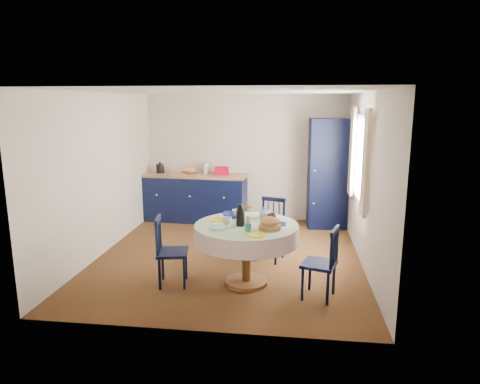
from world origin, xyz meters
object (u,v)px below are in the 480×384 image
Objects in this scene: chair_right at (322,263)px; mug_a at (227,221)px; dining_table at (247,234)px; mug_b at (248,228)px; kitchen_counter at (194,197)px; cobalt_bowl at (232,215)px; chair_left at (169,251)px; mug_c at (272,217)px; chair_far at (270,229)px; pantry_cabinet at (328,174)px; mug_d at (235,213)px.

chair_right is 7.39× the size of mug_a.
dining_table is 14.12× the size of mug_b.
kitchen_counter is 22.72× the size of mug_b.
chair_right is at bearing -27.02° from cobalt_bowl.
dining_table is at bearing 97.71° from mug_b.
dining_table reaches higher than chair_left.
mug_a is 1.02× the size of mug_c.
dining_table is at bearing -52.10° from cobalt_bowl.
dining_table is 1.44× the size of chair_far.
dining_table is 0.42m from mug_c.
chair_far is 0.83m from mug_c.
dining_table is at bearing -89.90° from chair_right.
mug_a is at bearing -99.41° from chair_far.
chair_left is at bearing -79.03° from kitchen_counter.
mug_c is (-0.92, -2.62, -0.17)m from pantry_cabinet.
mug_a is at bearing -92.39° from cobalt_bowl.
chair_right is at bearing -13.17° from mug_a.
chair_right is 3.50× the size of cobalt_bowl.
mug_d is (0.79, 0.55, 0.39)m from chair_left.
chair_left is 1.02× the size of chair_right.
mug_c is 0.55m from cobalt_bowl.
chair_left is at bearing -172.13° from dining_table.
chair_left is at bearing -170.42° from mug_a.
kitchen_counter is at bearing -126.93° from chair_right.
mug_d is at bearing 109.16° from mug_b.
mug_b is at bearing -116.42° from mug_c.
mug_b and mug_d have the same top height.
mug_c reaches higher than chair_right.
chair_left is 0.96m from cobalt_bowl.
mug_d is (-0.45, -0.55, 0.38)m from chair_far.
cobalt_bowl is (-0.49, -0.66, 0.37)m from chair_far.
mug_d is (-1.43, -2.43, -0.17)m from pantry_cabinet.
chair_right is 1.41m from mug_d.
mug_a is 0.61m from mug_c.
pantry_cabinet reaches higher than mug_a.
mug_a is 1.28× the size of mug_b.
pantry_cabinet is at bearing 70.68° from mug_c.
chair_far is 9.83× the size of mug_b.
dining_table reaches higher than mug_d.
kitchen_counter is at bearing -3.23° from chair_left.
mug_c is (0.26, 0.53, 0.00)m from mug_b.
mug_d is at bearing -65.42° from chair_left.
mug_c is (1.30, 0.37, 0.40)m from chair_left.
pantry_cabinet reaches higher than mug_b.
chair_left reaches higher than mug_b.
mug_c is (-0.64, 0.53, 0.40)m from chair_right.
dining_table is at bearing -61.10° from kitchen_counter.
pantry_cabinet is 2.20× the size of chair_far.
mug_b is 0.37× the size of cobalt_bowl.
dining_table is at bearing 2.87° from mug_a.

